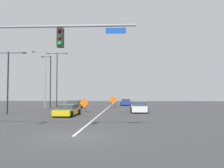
% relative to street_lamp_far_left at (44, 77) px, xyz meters
% --- Properties ---
extents(ground, '(133.24, 133.24, 0.00)m').
position_rel_street_lamp_far_left_xyz_m(ground, '(10.11, -24.53, -5.12)').
color(ground, '#444447').
extents(road_centre_stripe, '(0.16, 74.02, 0.01)m').
position_rel_street_lamp_far_left_xyz_m(road_centre_stripe, '(10.11, 12.48, -5.12)').
color(road_centre_stripe, white).
rests_on(road_centre_stripe, ground).
extents(street_lamp_far_left, '(2.32, 0.24, 9.30)m').
position_rel_street_lamp_far_left_xyz_m(street_lamp_far_left, '(0.00, 0.00, 0.00)').
color(street_lamp_far_left, gray).
rests_on(street_lamp_far_left, ground).
extents(street_lamp_near_right, '(4.16, 0.24, 7.15)m').
position_rel_street_lamp_far_left_xyz_m(street_lamp_near_right, '(-0.42, -10.98, -0.77)').
color(street_lamp_near_right, black).
rests_on(street_lamp_near_right, ground).
extents(street_lamp_mid_left, '(3.87, 0.24, 9.86)m').
position_rel_street_lamp_far_left_xyz_m(street_lamp_mid_left, '(0.63, 4.87, 0.62)').
color(street_lamp_mid_left, black).
rests_on(street_lamp_mid_left, ground).
extents(street_lamp_mid_right, '(1.64, 0.24, 8.48)m').
position_rel_street_lamp_far_left_xyz_m(street_lamp_mid_right, '(0.88, 0.03, -0.48)').
color(street_lamp_mid_right, black).
rests_on(street_lamp_mid_right, ground).
extents(construction_sign_median_near, '(1.35, 0.08, 2.07)m').
position_rel_street_lamp_far_left_xyz_m(construction_sign_median_near, '(11.07, 0.43, -3.82)').
color(construction_sign_median_near, orange).
rests_on(construction_sign_median_near, ground).
extents(construction_sign_left_shoulder, '(1.24, 0.25, 1.82)m').
position_rel_street_lamp_far_left_xyz_m(construction_sign_left_shoulder, '(7.81, -7.84, -4.00)').
color(construction_sign_left_shoulder, orange).
rests_on(construction_sign_left_shoulder, ground).
extents(car_yellow_passing, '(2.13, 4.62, 1.19)m').
position_rel_street_lamp_far_left_xyz_m(car_yellow_passing, '(6.89, -12.58, -4.55)').
color(car_yellow_passing, gold).
rests_on(car_yellow_passing, ground).
extents(car_orange_distant, '(2.23, 4.29, 1.29)m').
position_rel_street_lamp_far_left_xyz_m(car_orange_distant, '(4.94, -0.26, -4.52)').
color(car_orange_distant, orange).
rests_on(car_orange_distant, ground).
extents(car_white_mid, '(2.07, 4.43, 1.36)m').
position_rel_street_lamp_far_left_xyz_m(car_white_mid, '(14.66, -7.55, -4.49)').
color(car_white_mid, white).
rests_on(car_white_mid, ground).
extents(car_blue_far, '(2.15, 4.61, 1.31)m').
position_rel_street_lamp_far_left_xyz_m(car_blue_far, '(13.13, 10.99, -4.48)').
color(car_blue_far, '#1E389E').
rests_on(car_blue_far, ground).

